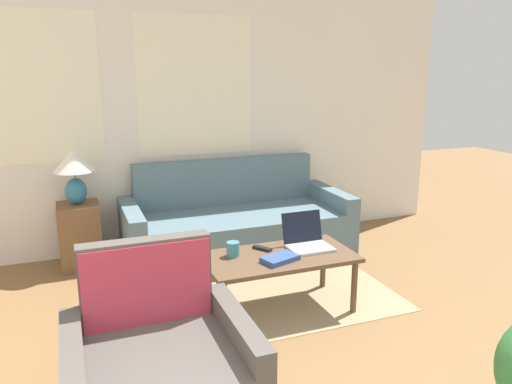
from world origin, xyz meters
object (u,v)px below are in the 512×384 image
at_px(table_lamp, 74,167).
at_px(tv_remote, 262,248).
at_px(laptop, 307,240).
at_px(book_red, 280,259).
at_px(armchair, 159,372).
at_px(coffee_table, 279,261).
at_px(couch, 236,227).
at_px(cup_navy, 233,249).

xyz_separation_m(table_lamp, tv_remote, (1.23, -1.24, -0.46)).
bearing_deg(laptop, book_red, -148.49).
xyz_separation_m(armchair, table_lamp, (-0.29, 2.25, 0.64)).
height_order(coffee_table, book_red, book_red).
distance_m(coffee_table, laptop, 0.29).
distance_m(laptop, book_red, 0.35).
relative_size(armchair, book_red, 3.08).
distance_m(table_lamp, book_red, 2.01).
bearing_deg(couch, tv_remote, -98.37).
height_order(couch, cup_navy, couch).
height_order(table_lamp, book_red, table_lamp).
bearing_deg(tv_remote, book_red, -82.42).
bearing_deg(laptop, table_lamp, 139.99).
height_order(coffee_table, cup_navy, cup_navy).
bearing_deg(book_red, coffee_table, 69.73).
bearing_deg(armchair, book_red, 37.47).
height_order(couch, table_lamp, table_lamp).
bearing_deg(laptop, couch, 98.65).
relative_size(couch, coffee_table, 1.93).
bearing_deg(coffee_table, armchair, -139.92).
relative_size(armchair, cup_navy, 8.48).
relative_size(table_lamp, book_red, 1.71).
height_order(laptop, cup_navy, laptop).
xyz_separation_m(couch, book_red, (-0.12, -1.32, 0.18)).
distance_m(book_red, tv_remote, 0.25).
bearing_deg(coffee_table, book_red, -110.27).
height_order(armchair, table_lamp, table_lamp).
bearing_deg(laptop, armchair, -143.84).
xyz_separation_m(laptop, tv_remote, (-0.33, 0.07, -0.05)).
xyz_separation_m(couch, laptop, (0.17, -1.14, 0.22)).
distance_m(cup_navy, tv_remote, 0.25).
distance_m(armchair, laptop, 1.60).
xyz_separation_m(couch, cup_navy, (-0.40, -1.11, 0.22)).
bearing_deg(coffee_table, table_lamp, 133.23).
xyz_separation_m(couch, coffee_table, (-0.09, -1.22, 0.12)).
bearing_deg(tv_remote, cup_navy, -169.81).
distance_m(coffee_table, book_red, 0.13).
height_order(couch, laptop, couch).
xyz_separation_m(cup_navy, book_red, (0.27, -0.21, -0.03)).
bearing_deg(tv_remote, couch, 81.63).
relative_size(coffee_table, tv_remote, 7.20).
bearing_deg(coffee_table, cup_navy, 162.08).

